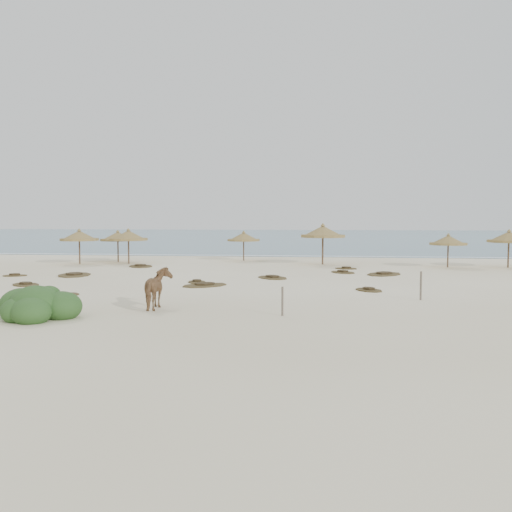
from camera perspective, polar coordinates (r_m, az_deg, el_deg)
The scene contains 26 objects.
ground at distance 26.40m, azimuth -5.79°, elevation -3.89°, with size 160.00×160.00×0.00m, color #FCF2CF.
ocean at distance 100.74m, azimuth 3.61°, elevation 1.94°, with size 200.00×100.00×0.01m, color #2B6081.
foam_line at distance 51.95m, azimuth 0.51°, elevation 0.01°, with size 70.00×0.60×0.01m, color white.
palapa_0 at distance 45.13m, azimuth -17.26°, elevation 1.90°, with size 3.81×3.81×2.71m.
palapa_1 at distance 46.46m, azimuth -13.65°, elevation 1.87°, with size 3.12×3.12×2.55m.
palapa_2 at distance 44.44m, azimuth -12.64°, elevation 1.97°, with size 3.03×3.03×2.73m.
palapa_3 at distance 46.20m, azimuth -1.25°, elevation 1.88°, with size 3.48×3.48×2.46m.
palapa_4 at distance 42.91m, azimuth 6.70°, elevation 2.38°, with size 4.33×4.33×3.12m.
palapa_5 at distance 42.42m, azimuth 18.67°, elevation 1.46°, with size 3.27×3.27×2.44m.
palapa_6 at distance 43.82m, azimuth 23.97°, elevation 1.70°, with size 3.74×3.74×2.73m.
horse at distance 22.54m, azimuth -9.79°, elevation -3.23°, with size 0.86×1.89×1.60m, color #9C6C47.
fence_post_near at distance 20.76m, azimuth 2.66°, elevation -4.54°, with size 0.08×0.08×1.06m, color #6D5F52.
fence_post_far at distance 25.61m, azimuth 16.16°, elevation -2.87°, with size 0.09×0.09×1.25m, color #6D5F52.
bush at distance 21.62m, azimuth -21.07°, elevation -4.70°, with size 3.04×2.68×1.36m.
scrub_0 at distance 32.26m, azimuth -22.05°, elevation -2.64°, with size 2.24×2.22×0.16m.
scrub_1 at distance 36.53m, azimuth -17.72°, elevation -1.79°, with size 2.57×3.33×0.16m.
scrub_2 at distance 31.28m, azimuth -5.93°, elevation -2.56°, with size 1.40×1.70×0.16m.
scrub_3 at distance 33.29m, azimuth 1.66°, elevation -2.15°, with size 2.49×2.68×0.16m.
scrub_4 at distance 28.27m, azimuth 11.22°, elevation -3.32°, with size 1.74×1.96×0.16m.
scrub_5 at distance 36.18m, azimuth 12.68°, elevation -1.75°, with size 3.00×3.38×0.16m.
scrub_6 at distance 41.68m, azimuth -11.46°, elevation -0.98°, with size 2.52×2.97×0.16m.
scrub_7 at distance 36.85m, azimuth 8.68°, elevation -1.60°, with size 2.09×2.29×0.16m.
scrub_8 at distance 37.42m, azimuth -22.98°, elevation -1.78°, with size 1.65×1.36×0.16m.
scrub_9 at distance 29.76m, azimuth -5.16°, elevation -2.89°, with size 2.95×2.95×0.16m.
scrub_10 at distance 39.59m, azimuth 9.01°, elevation -1.21°, with size 1.75×1.40×0.16m.
scrub_11 at distance 27.27m, azimuth -19.30°, elevation -3.73°, with size 2.30×2.63×0.16m.
Camera 1 is at (5.76, -25.51, 3.61)m, focal length 40.00 mm.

